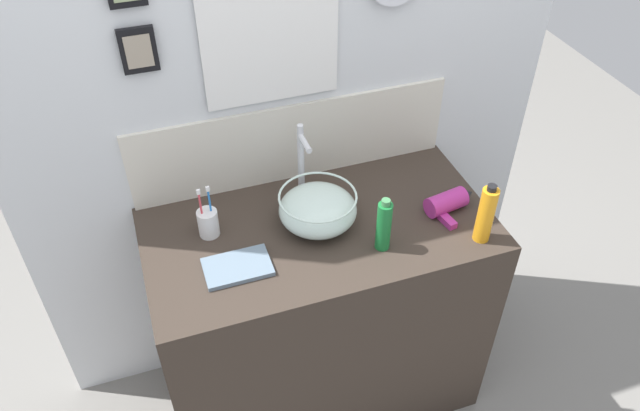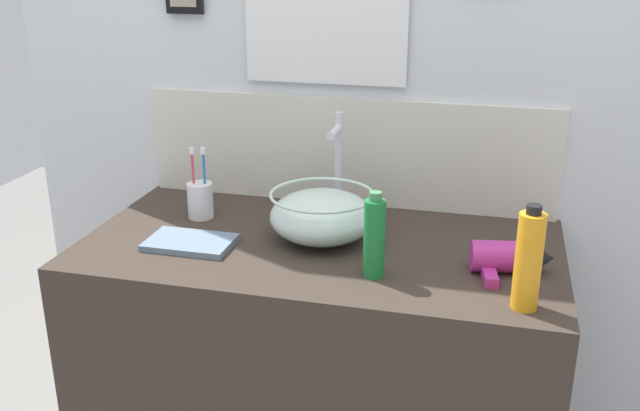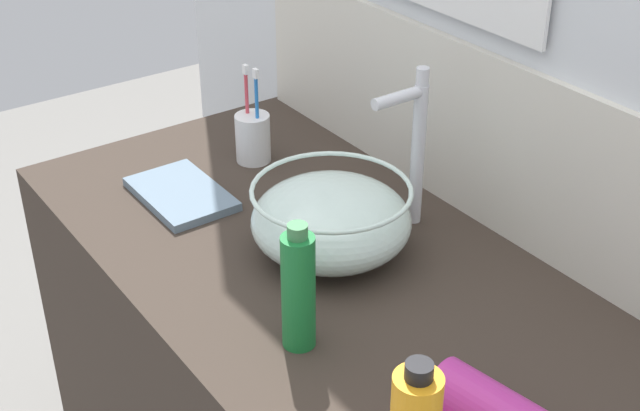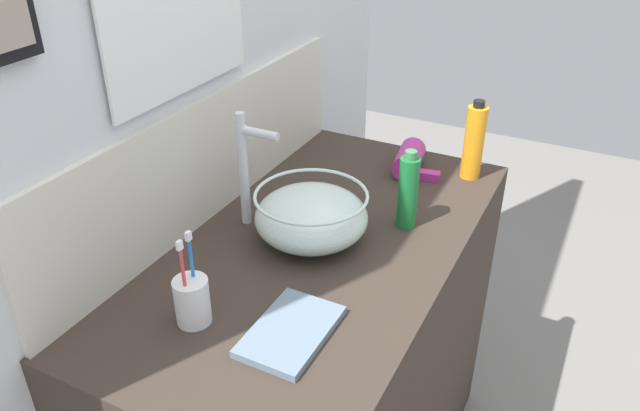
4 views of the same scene
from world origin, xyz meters
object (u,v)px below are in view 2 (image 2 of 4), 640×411
object	(u,v)px
faucet	(338,159)
toothbrush_cup	(200,200)
soap_dispenser	(374,237)
glass_bowl_sink	(322,215)
hair_drier	(509,258)
lotion_bottle	(528,260)
hand_towel	(190,243)

from	to	relation	value
faucet	toothbrush_cup	bearing A→B (deg)	-164.38
faucet	soap_dispenser	size ratio (longest dim) A/B	1.43
glass_bowl_sink	toothbrush_cup	xyz separation A→B (m)	(-0.36, 0.07, -0.01)
soap_dispenser	hair_drier	bearing A→B (deg)	17.81
glass_bowl_sink	soap_dispenser	world-z (taller)	soap_dispenser
glass_bowl_sink	lotion_bottle	xyz separation A→B (m)	(0.49, -0.24, 0.04)
soap_dispenser	hand_towel	xyz separation A→B (m)	(-0.47, 0.06, -0.09)
toothbrush_cup	soap_dispenser	xyz separation A→B (m)	(0.52, -0.25, 0.04)
glass_bowl_sink	faucet	bearing A→B (deg)	90.00
toothbrush_cup	lotion_bottle	bearing A→B (deg)	-20.33
hair_drier	soap_dispenser	size ratio (longest dim) A/B	0.97
hair_drier	soap_dispenser	world-z (taller)	soap_dispenser
soap_dispenser	hand_towel	distance (m)	0.48
glass_bowl_sink	toothbrush_cup	bearing A→B (deg)	168.96
hair_drier	lotion_bottle	world-z (taller)	lotion_bottle
lotion_bottle	hand_towel	bearing A→B (deg)	170.99
faucet	toothbrush_cup	xyz separation A→B (m)	(-0.36, -0.10, -0.11)
hair_drier	hand_towel	bearing A→B (deg)	-177.16
toothbrush_cup	faucet	bearing A→B (deg)	15.62
faucet	soap_dispenser	bearing A→B (deg)	-64.82
glass_bowl_sink	hand_towel	xyz separation A→B (m)	(-0.31, -0.12, -0.06)
faucet	lotion_bottle	world-z (taller)	faucet
faucet	hair_drier	size ratio (longest dim) A/B	1.47
toothbrush_cup	hand_towel	bearing A→B (deg)	-74.79
lotion_bottle	hand_towel	xyz separation A→B (m)	(-0.80, 0.13, -0.10)
glass_bowl_sink	faucet	world-z (taller)	faucet
glass_bowl_sink	faucet	distance (m)	0.20
glass_bowl_sink	hand_towel	world-z (taller)	glass_bowl_sink
glass_bowl_sink	hair_drier	size ratio (longest dim) A/B	1.35
hair_drier	lotion_bottle	size ratio (longest dim) A/B	0.87
glass_bowl_sink	hair_drier	xyz separation A→B (m)	(0.46, -0.08, -0.03)
hair_drier	glass_bowl_sink	bearing A→B (deg)	170.09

